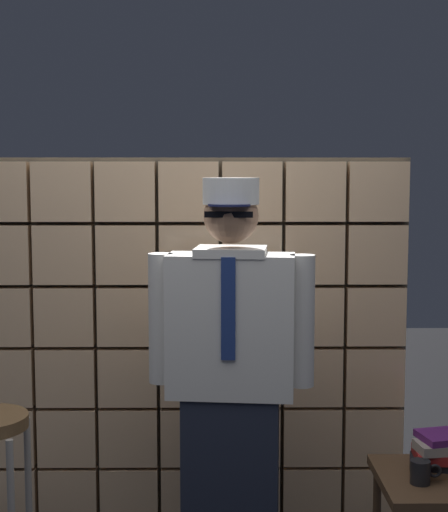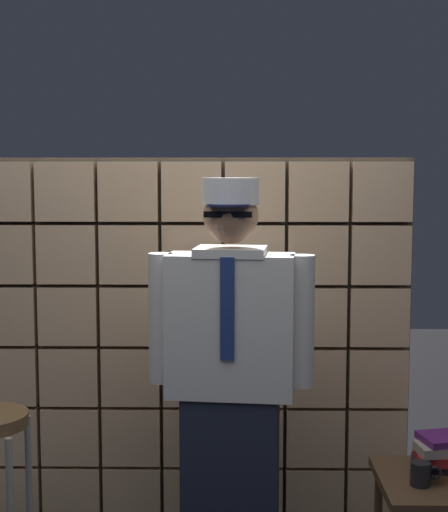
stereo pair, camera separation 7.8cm
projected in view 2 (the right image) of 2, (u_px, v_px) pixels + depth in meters
glass_block_wall at (192, 346)px, 3.81m from camera, size 2.12×0.10×1.82m
standing_person at (231, 378)px, 3.20m from camera, size 0.69×0.31×1.71m
side_table at (443, 494)px, 3.18m from camera, size 0.52×0.52×0.49m
book_stack at (444, 456)px, 3.21m from camera, size 0.28×0.22×0.16m
coffee_mug at (421, 474)px, 3.10m from camera, size 0.13×0.08×0.09m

